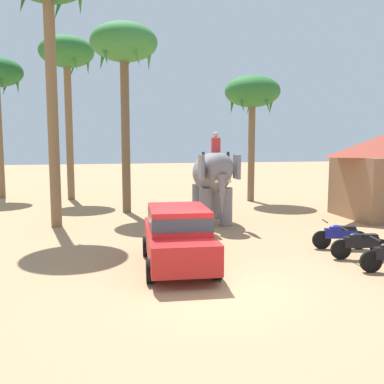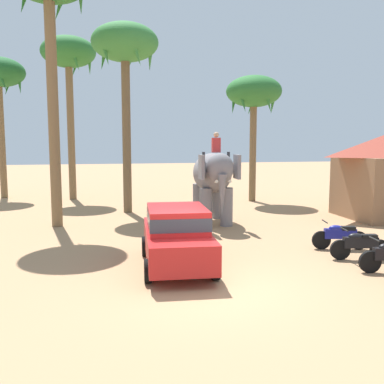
% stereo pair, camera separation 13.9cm
% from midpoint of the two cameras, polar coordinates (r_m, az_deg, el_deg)
% --- Properties ---
extents(ground_plane, '(120.00, 120.00, 0.00)m').
position_cam_midpoint_polar(ground_plane, '(10.50, 2.61, -12.56)').
color(ground_plane, tan).
extents(car_sedan_foreground, '(2.13, 4.23, 1.70)m').
position_cam_midpoint_polar(car_sedan_foreground, '(11.78, -1.72, -5.73)').
color(car_sedan_foreground, red).
rests_on(car_sedan_foreground, ground).
extents(elephant_with_mahout, '(1.84, 3.93, 3.88)m').
position_cam_midpoint_polar(elephant_with_mahout, '(18.04, 3.08, 2.01)').
color(elephant_with_mahout, slate).
rests_on(elephant_with_mahout, ground).
extents(motorcycle_fourth_in_row, '(1.79, 0.59, 0.94)m').
position_cam_midpoint_polar(motorcycle_fourth_in_row, '(13.58, 22.02, -6.55)').
color(motorcycle_fourth_in_row, black).
rests_on(motorcycle_fourth_in_row, ground).
extents(motorcycle_far_in_row, '(1.77, 0.66, 0.94)m').
position_cam_midpoint_polar(motorcycle_far_in_row, '(14.62, 19.58, -5.53)').
color(motorcycle_far_in_row, black).
rests_on(motorcycle_far_in_row, ground).
extents(palm_tree_behind_elephant, '(3.20, 3.20, 9.66)m').
position_cam_midpoint_polar(palm_tree_behind_elephant, '(27.10, -16.17, 16.97)').
color(palm_tree_behind_elephant, brown).
rests_on(palm_tree_behind_elephant, ground).
extents(palm_tree_near_hut, '(3.20, 3.20, 9.10)m').
position_cam_midpoint_polar(palm_tree_near_hut, '(21.50, -8.83, 18.53)').
color(palm_tree_near_hut, brown).
rests_on(palm_tree_near_hut, ground).
extents(palm_tree_far_back, '(3.20, 3.20, 7.29)m').
position_cam_midpoint_polar(palm_tree_far_back, '(25.26, 8.49, 12.86)').
color(palm_tree_far_back, brown).
rests_on(palm_tree_far_back, ground).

